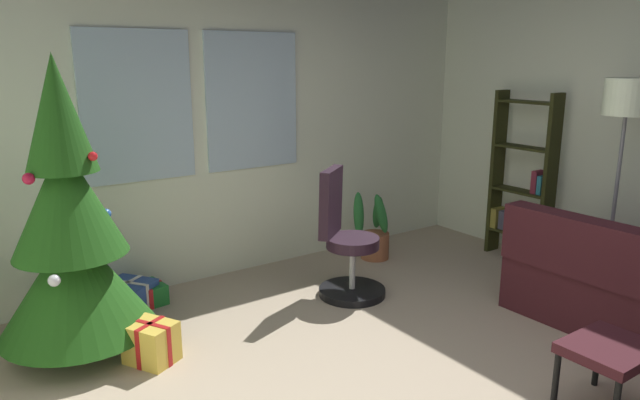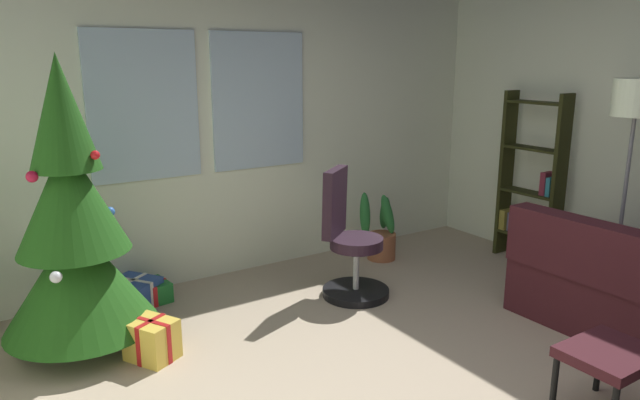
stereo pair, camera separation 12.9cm
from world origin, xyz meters
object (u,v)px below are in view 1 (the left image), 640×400
Objects in this scene: holiday_tree at (71,237)px; office_chair at (346,247)px; bookshelf at (522,188)px; potted_plant at (374,234)px; footstool at (609,354)px; gift_box_red at (116,301)px; gift_box_blue at (129,295)px; gift_box_gold at (151,343)px; floor_lamp at (626,114)px; gift_box_green at (143,295)px.

office_chair is (2.06, -0.25, -0.40)m from holiday_tree.
bookshelf is 2.34× the size of potted_plant.
potted_plant is (0.79, 0.56, -0.17)m from office_chair.
footstool is 2.79m from potted_plant.
gift_box_blue reaches higher than gift_box_red.
gift_box_blue is at bearing 81.17° from gift_box_gold.
office_chair is at bearing -24.72° from gift_box_red.
gift_box_blue is at bearing 147.23° from floor_lamp.
gift_box_gold is at bearing -174.79° from office_chair.
potted_plant is at bearing 77.50° from footstool.
holiday_tree is (-2.25, 2.41, 0.46)m from footstool.
gift_box_gold is 1.75m from office_chair.
gift_box_red is 4.21m from floor_lamp.
gift_box_green is 0.73× the size of gift_box_blue.
gift_box_blue is (0.11, -0.00, 0.02)m from gift_box_red.
gift_box_blue is (-0.11, 0.00, 0.03)m from gift_box_green.
office_chair reaches higher than potted_plant.
bookshelf is (3.54, -1.03, 0.61)m from gift_box_blue.
gift_box_green is (0.60, 0.52, -0.74)m from holiday_tree.
gift_box_green is at bearing 119.35° from footstool.
office_chair is at bearing -26.19° from gift_box_blue.
holiday_tree reaches higher than office_chair.
floor_lamp is at bearing -64.68° from potted_plant.
gift_box_green is at bearing -1.31° from gift_box_red.
potted_plant is (2.36, -0.21, 0.15)m from gift_box_blue.
bookshelf reaches higher than gift_box_gold.
gift_box_blue is (0.14, 0.93, -0.03)m from gift_box_gold.
office_chair reaches higher than gift_box_blue.
potted_plant is (-0.89, 1.88, -1.27)m from floor_lamp.
footstool reaches higher than gift_box_gold.
bookshelf is 0.91× the size of floor_lamp.
footstool is at bearing -60.65° from gift_box_green.
gift_box_red is at bearing 148.07° from floor_lamp.
gift_box_red reaches higher than gift_box_green.
gift_box_red is 2.49m from potted_plant.
bookshelf is 1.37m from floor_lamp.
floor_lamp reaches higher than gift_box_green.
gift_box_red is 1.88m from office_chair.
floor_lamp is (3.14, -2.09, 1.44)m from gift_box_green.
floor_lamp reaches higher than footstool.
holiday_tree reaches higher than gift_box_gold.
office_chair is at bearing 94.86° from footstool.
gift_box_gold is (-1.90, 2.01, -0.22)m from footstool.
gift_box_green is 0.90× the size of gift_box_gold.
office_chair is (1.47, -0.77, 0.34)m from gift_box_green.
bookshelf reaches higher than office_chair.
gift_box_gold reaches higher than gift_box_blue.
footstool is 2.17m from office_chair.
gift_box_blue is at bearing 47.12° from holiday_tree.
holiday_tree is at bearing 133.00° from footstool.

